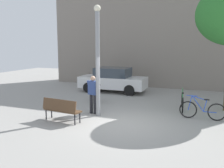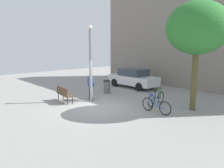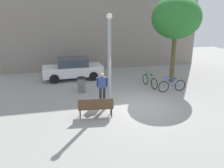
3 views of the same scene
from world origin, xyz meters
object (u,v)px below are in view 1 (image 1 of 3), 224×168
(bicycle_blue, at_px, (202,110))
(bicycle_green, at_px, (182,102))
(lamppost, at_px, (98,57))
(parked_car_white, at_px, (113,80))
(person_by_lamppost, at_px, (93,92))
(trash_bin, at_px, (96,93))
(park_bench, at_px, (61,108))

(bicycle_blue, xyz_separation_m, bicycle_green, (-0.92, 1.24, 0.00))
(lamppost, relative_size, parked_car_white, 1.08)
(lamppost, height_order, bicycle_blue, lamppost)
(lamppost, distance_m, parked_car_white, 5.80)
(person_by_lamppost, height_order, parked_car_white, person_by_lamppost)
(bicycle_green, height_order, trash_bin, bicycle_green)
(park_bench, height_order, trash_bin, trash_bin)
(parked_car_white, bearing_deg, lamppost, -74.71)
(bicycle_green, bearing_deg, parked_car_white, 146.99)
(bicycle_blue, relative_size, bicycle_green, 1.01)
(person_by_lamppost, distance_m, park_bench, 1.74)
(bicycle_blue, bearing_deg, bicycle_green, 126.65)
(park_bench, xyz_separation_m, bicycle_blue, (5.11, 2.42, -0.16))
(person_by_lamppost, bearing_deg, park_bench, -111.79)
(bicycle_blue, height_order, trash_bin, bicycle_blue)
(person_by_lamppost, relative_size, bicycle_green, 0.93)
(park_bench, distance_m, bicycle_green, 5.56)
(lamppost, distance_m, person_by_lamppost, 1.57)
(park_bench, height_order, parked_car_white, parked_car_white)
(trash_bin, bearing_deg, parked_car_white, 94.79)
(bicycle_green, bearing_deg, bicycle_blue, -53.35)
(lamppost, bearing_deg, park_bench, -125.52)
(lamppost, relative_size, person_by_lamppost, 2.75)
(lamppost, xyz_separation_m, park_bench, (-0.97, -1.35, -1.94))
(person_by_lamppost, relative_size, trash_bin, 1.77)
(parked_car_white, bearing_deg, bicycle_green, -33.01)
(lamppost, height_order, parked_car_white, lamppost)
(parked_car_white, relative_size, trash_bin, 4.50)
(bicycle_blue, distance_m, bicycle_green, 1.54)
(park_bench, height_order, bicycle_green, bicycle_green)
(bicycle_blue, bearing_deg, person_by_lamppost, -169.28)
(park_bench, xyz_separation_m, parked_car_white, (-0.49, 6.70, 0.23))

